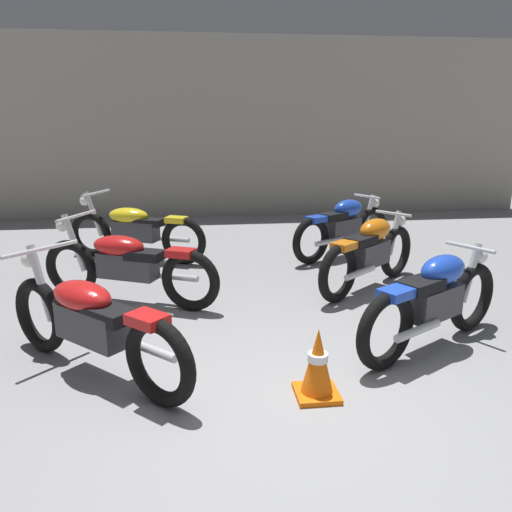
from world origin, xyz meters
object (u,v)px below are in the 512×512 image
object	(u,v)px
motorcycle_right_row_2	(343,226)
motorcycle_left_row_2	(135,230)
motorcycle_left_row_0	(91,322)
motorcycle_right_row_0	(435,299)
traffic_cone	(318,364)
motorcycle_right_row_1	(370,252)
motorcycle_left_row_1	(127,264)

from	to	relation	value
motorcycle_right_row_2	motorcycle_left_row_2	bearing A→B (deg)	176.94
motorcycle_left_row_0	motorcycle_left_row_2	world-z (taller)	same
motorcycle_right_row_0	traffic_cone	size ratio (longest dim) A/B	3.24
motorcycle_right_row_1	motorcycle_right_row_0	bearing A→B (deg)	-89.65
traffic_cone	motorcycle_right_row_2	bearing A→B (deg)	71.10
motorcycle_left_row_2	motorcycle_right_row_2	distance (m)	3.05
motorcycle_right_row_1	traffic_cone	size ratio (longest dim) A/B	2.94
motorcycle_right_row_2	traffic_cone	world-z (taller)	motorcycle_right_row_2
traffic_cone	motorcycle_right_row_1	bearing A→B (deg)	62.83
motorcycle_left_row_0	motorcycle_right_row_1	xyz separation A→B (m)	(2.91, 1.81, 0.01)
motorcycle_left_row_0	traffic_cone	world-z (taller)	motorcycle_left_row_0
motorcycle_left_row_2	traffic_cone	xyz separation A→B (m)	(1.73, -3.99, -0.19)
motorcycle_right_row_0	motorcycle_right_row_2	world-z (taller)	same
motorcycle_left_row_1	traffic_cone	bearing A→B (deg)	-53.29
motorcycle_right_row_0	motorcycle_right_row_2	size ratio (longest dim) A/B	1.01
motorcycle_left_row_0	motorcycle_right_row_2	world-z (taller)	motorcycle_left_row_0
motorcycle_left_row_2	motorcycle_right_row_0	size ratio (longest dim) A/B	1.16
motorcycle_left_row_0	motorcycle_right_row_0	size ratio (longest dim) A/B	0.95
motorcycle_left_row_0	motorcycle_right_row_0	xyz separation A→B (m)	(2.92, 0.15, 0.01)
motorcycle_left_row_2	motorcycle_right_row_1	xyz separation A→B (m)	(2.94, -1.63, 0.01)
motorcycle_left_row_0	motorcycle_right_row_1	bearing A→B (deg)	31.91
motorcycle_left_row_0	motorcycle_right_row_1	size ratio (longest dim) A/B	1.05
motorcycle_left_row_0	motorcycle_left_row_1	distance (m)	1.64
motorcycle_left_row_2	motorcycle_left_row_1	bearing A→B (deg)	-86.57
motorcycle_left_row_1	motorcycle_left_row_2	distance (m)	1.81
motorcycle_left_row_2	motorcycle_right_row_2	bearing A→B (deg)	-3.06
motorcycle_right_row_1	motorcycle_left_row_2	bearing A→B (deg)	150.93
motorcycle_left_row_1	motorcycle_right_row_1	size ratio (longest dim) A/B	1.27
motorcycle_left_row_0	motorcycle_right_row_1	distance (m)	3.42
motorcycle_left_row_0	motorcycle_right_row_0	distance (m)	2.92
motorcycle_left_row_0	traffic_cone	bearing A→B (deg)	-17.66
motorcycle_left_row_2	motorcycle_left_row_0	bearing A→B (deg)	-89.43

